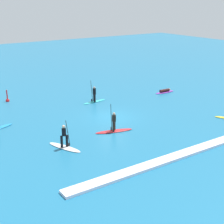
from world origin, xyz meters
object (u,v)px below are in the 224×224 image
at_px(surfer_on_white_board, 64,142).
at_px(marker_buoy, 7,99).
at_px(surfer_on_purple_board, 165,91).
at_px(surfer_on_teal_board, 94,97).
at_px(surfer_on_red_board, 114,127).

bearing_deg(surfer_on_white_board, marker_buoy, 157.77).
xyz_separation_m(surfer_on_purple_board, surfer_on_teal_board, (-8.98, 1.38, 0.38)).
bearing_deg(surfer_on_red_board, surfer_on_white_board, 23.02).
xyz_separation_m(surfer_on_purple_board, surfer_on_white_board, (-17.03, -7.59, 0.32)).
distance_m(surfer_on_red_board, surfer_on_teal_board, 8.89).
bearing_deg(surfer_on_red_board, surfer_on_teal_board, -95.03).
xyz_separation_m(surfer_on_red_board, surfer_on_white_board, (-4.93, -0.65, 0.05)).
bearing_deg(surfer_on_purple_board, surfer_on_teal_board, 172.19).
relative_size(surfer_on_purple_board, surfer_on_red_board, 0.82).
bearing_deg(marker_buoy, surfer_on_red_board, -71.42).
relative_size(surfer_on_white_board, marker_buoy, 2.22).
xyz_separation_m(surfer_on_purple_board, marker_buoy, (-16.74, 6.83, 0.07)).
height_order(surfer_on_teal_board, marker_buoy, surfer_on_teal_board).
relative_size(surfer_on_purple_board, surfer_on_teal_board, 0.89).
bearing_deg(marker_buoy, surfer_on_white_board, -91.17).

